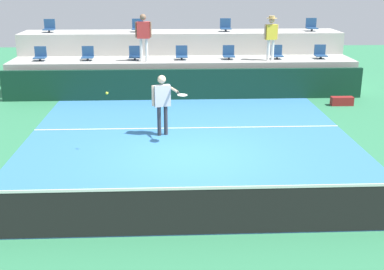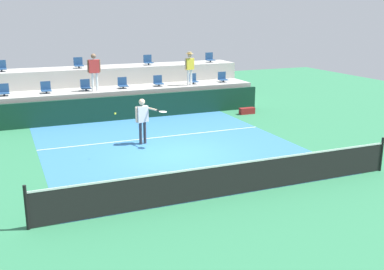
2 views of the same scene
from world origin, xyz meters
name	(u,v)px [view 2 (image 2 of 2)]	position (x,y,z in m)	size (l,w,h in m)	color
ground_plane	(178,155)	(0.00, 0.00, 0.00)	(40.00, 40.00, 0.00)	#2D754C
court_inner_paint	(168,147)	(0.00, 1.00, 0.00)	(9.00, 10.00, 0.01)	teal
court_service_line	(156,138)	(0.00, 2.40, 0.01)	(9.00, 0.06, 0.00)	white
tennis_net	(232,178)	(0.00, -4.00, 0.50)	(10.48, 0.08, 1.07)	black
sponsor_backboard	(131,107)	(0.00, 6.00, 0.55)	(13.00, 0.16, 1.10)	#0F3323
seating_tier_lower	(124,101)	(0.00, 7.30, 0.62)	(13.00, 1.80, 1.25)	#ADAAA3
seating_tier_upper	(115,87)	(0.00, 9.10, 1.05)	(13.00, 1.80, 2.10)	#ADAAA3
stadium_chair_lower_far_left	(4,91)	(-5.35, 7.23, 1.46)	(0.44, 0.40, 0.52)	#2D2D33
stadium_chair_lower_left	(46,88)	(-3.58, 7.23, 1.46)	(0.44, 0.40, 0.52)	#2D2D33
stadium_chair_lower_mid_left	(86,86)	(-1.82, 7.23, 1.46)	(0.44, 0.40, 0.52)	#2D2D33
stadium_chair_lower_center	(123,84)	(-0.05, 7.23, 1.46)	(0.44, 0.40, 0.52)	#2D2D33
stadium_chair_lower_mid_right	(158,82)	(1.74, 7.23, 1.46)	(0.44, 0.40, 0.52)	#2D2D33
stadium_chair_lower_right	(193,80)	(3.59, 7.23, 1.46)	(0.44, 0.40, 0.52)	#2D2D33
stadium_chair_lower_far_right	(223,78)	(5.28, 7.23, 1.46)	(0.44, 0.40, 0.52)	#2D2D33
stadium_chair_upper_far_left	(1,67)	(-5.34, 9.03, 2.31)	(0.44, 0.40, 0.52)	#2D2D33
stadium_chair_upper_left	(78,64)	(-1.79, 9.03, 2.31)	(0.44, 0.40, 0.52)	#2D2D33
stadium_chair_upper_right	(148,61)	(1.80, 9.03, 2.31)	(0.44, 0.40, 0.52)	#2D2D33
stadium_chair_upper_far_right	(210,58)	(5.37, 9.03, 2.31)	(0.44, 0.40, 0.52)	#2D2D33
tennis_player	(143,117)	(-0.72, 1.73, 1.05)	(1.01, 1.13, 1.72)	#2D2D33
spectator_leaning_on_rail	(94,69)	(-1.45, 6.85, 2.29)	(0.60, 0.24, 1.72)	white
spectator_with_hat	(190,65)	(3.26, 6.85, 2.24)	(0.56, 0.45, 1.64)	white
tennis_ball	(115,114)	(-2.07, 0.36, 1.55)	(0.07, 0.07, 0.07)	#CCE033
equipment_bag	(247,111)	(5.44, 4.86, 0.15)	(0.76, 0.28, 0.30)	maroon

